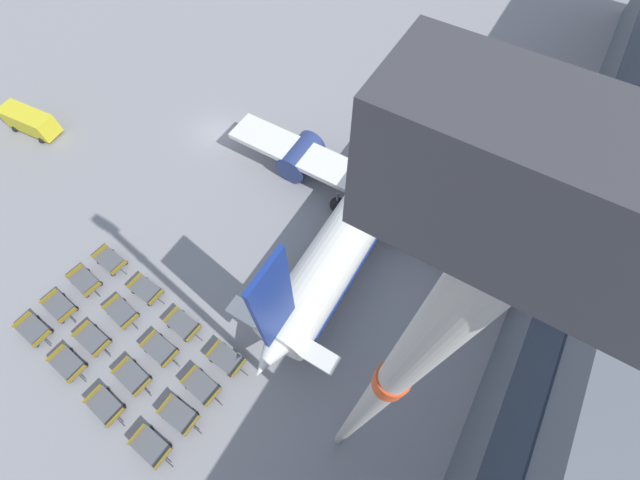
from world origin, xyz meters
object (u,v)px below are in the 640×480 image
baggage_dolly_row_near_col_b (68,364)px  baggage_dolly_row_near_col_d (151,446)px  baggage_dolly_row_far_col_b (147,290)px  baggage_dolly_row_mid_b_col_d (202,386)px  baggage_dolly_row_near_col_a (34,330)px  airplane (384,179)px  baggage_dolly_row_mid_b_col_a (85,282)px  baggage_dolly_row_mid_b_col_c (161,350)px  baggage_dolly_row_near_col_c (106,406)px  baggage_dolly_row_mid_a_col_c (133,377)px  baggage_dolly_row_mid_a_col_a (60,307)px  baggage_dolly_row_mid_a_col_d (179,415)px  baggage_dolly_row_mid_a_col_b (93,340)px  baggage_dolly_row_far_col_a (111,261)px  baggage_dolly_row_far_col_d (227,359)px  baggage_dolly_row_mid_b_col_b (122,313)px  apron_light_mast (360,415)px  service_van (30,121)px  baggage_dolly_row_far_col_c (183,325)px

baggage_dolly_row_near_col_b → baggage_dolly_row_near_col_d: same height
baggage_dolly_row_far_col_b → baggage_dolly_row_mid_b_col_d: bearing=-22.0°
baggage_dolly_row_near_col_a → baggage_dolly_row_mid_b_col_d: bearing=14.2°
airplane → baggage_dolly_row_far_col_b: size_ratio=11.35×
baggage_dolly_row_mid_b_col_a → baggage_dolly_row_mid_b_col_c: size_ratio=1.01×
baggage_dolly_row_near_col_c → baggage_dolly_row_mid_a_col_c: 2.26m
baggage_dolly_row_mid_a_col_a → baggage_dolly_row_mid_a_col_d: same height
baggage_dolly_row_near_col_d → baggage_dolly_row_mid_a_col_b: size_ratio=1.00×
baggage_dolly_row_near_col_b → baggage_dolly_row_far_col_a: 7.93m
baggage_dolly_row_mid_a_col_c → baggage_dolly_row_near_col_a: bearing=-171.2°
baggage_dolly_row_far_col_a → baggage_dolly_row_far_col_d: (12.41, -1.31, 0.00)m
baggage_dolly_row_mid_b_col_b → apron_light_mast: apron_light_mast is taller
baggage_dolly_row_mid_a_col_b → apron_light_mast: size_ratio=0.12×
baggage_dolly_row_mid_b_col_a → baggage_dolly_row_mid_b_col_c: 8.48m
baggage_dolly_row_mid_a_col_d → baggage_dolly_row_far_col_a: size_ratio=0.99×
service_van → apron_light_mast: size_ratio=0.20×
airplane → apron_light_mast: apron_light_mast is taller
baggage_dolly_row_mid_a_col_b → apron_light_mast: apron_light_mast is taller
baggage_dolly_row_far_col_a → baggage_dolly_row_far_col_c: 8.33m
service_van → baggage_dolly_row_mid_b_col_c: service_van is taller
baggage_dolly_row_near_col_d → baggage_dolly_row_mid_a_col_c: size_ratio=0.99×
baggage_dolly_row_near_col_b → baggage_dolly_row_mid_a_col_a: bearing=145.9°
baggage_dolly_row_mid_b_col_c → baggage_dolly_row_mid_b_col_a: bearing=173.9°
baggage_dolly_row_far_col_c → baggage_dolly_row_near_col_d: bearing=-64.0°
apron_light_mast → baggage_dolly_row_far_col_d: bearing=178.3°
baggage_dolly_row_near_col_b → baggage_dolly_row_far_col_b: bearing=83.4°
baggage_dolly_row_near_col_a → baggage_dolly_row_far_col_d: bearing=22.9°
baggage_dolly_row_near_col_d → baggage_dolly_row_mid_b_col_a: 13.34m
baggage_dolly_row_far_col_c → baggage_dolly_row_near_col_c: bearing=-96.3°
baggage_dolly_row_mid_b_col_c → baggage_dolly_row_far_col_a: 8.66m
baggage_dolly_row_mid_a_col_a → airplane: bearing=53.1°
baggage_dolly_row_mid_a_col_a → baggage_dolly_row_mid_b_col_b: bearing=25.7°
baggage_dolly_row_near_col_a → baggage_dolly_row_mid_a_col_c: (8.34, 1.29, 0.00)m
baggage_dolly_row_mid_b_col_a → apron_light_mast: bearing=1.8°
baggage_dolly_row_mid_a_col_b → baggage_dolly_row_far_col_b: bearing=82.5°
service_van → baggage_dolly_row_near_col_a: bearing=-39.4°
baggage_dolly_row_near_col_c → baggage_dolly_row_mid_a_col_c: size_ratio=1.00×
baggage_dolly_row_near_col_d → baggage_dolly_row_mid_b_col_a: (-12.05, 5.71, 0.00)m
baggage_dolly_row_far_col_a → baggage_dolly_row_far_col_c: bearing=-6.9°
baggage_dolly_row_near_col_a → baggage_dolly_row_far_col_b: 7.99m
service_van → baggage_dolly_row_far_col_b: size_ratio=1.71×
service_van → baggage_dolly_row_far_col_c: service_van is taller
baggage_dolly_row_mid_a_col_c → baggage_dolly_row_mid_b_col_a: size_ratio=1.00×
baggage_dolly_row_mid_b_col_a → baggage_dolly_row_mid_b_col_d: (12.47, -1.32, 0.00)m
baggage_dolly_row_mid_b_col_d → baggage_dolly_row_far_col_b: 8.59m
baggage_dolly_row_near_col_c → baggage_dolly_row_mid_b_col_a: (-7.89, 5.50, 0.00)m
baggage_dolly_row_mid_b_col_d → baggage_dolly_row_far_col_a: same height
baggage_dolly_row_mid_b_col_c → baggage_dolly_row_far_col_b: bearing=144.5°
airplane → baggage_dolly_row_near_col_d: (-3.67, -24.31, -2.51)m
baggage_dolly_row_near_col_c → baggage_dolly_row_near_col_d: bearing=-2.9°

